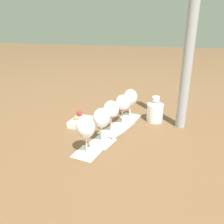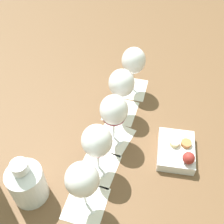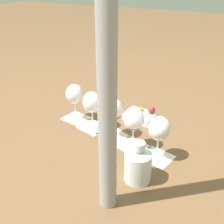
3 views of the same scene
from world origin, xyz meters
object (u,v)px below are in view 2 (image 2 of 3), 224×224
object	(u,v)px
wine_glass_2	(114,112)
snack_dish	(177,151)
wine_glass_0	(82,181)
wine_glass_4	(134,63)
wine_glass_1	(97,143)
ceramic_vase	(27,182)
wine_glass_3	(121,85)

from	to	relation	value
wine_glass_2	snack_dish	distance (m)	0.23
wine_glass_0	wine_glass_4	bearing A→B (deg)	-16.50
wine_glass_0	wine_glass_1	distance (m)	0.12
wine_glass_0	ceramic_vase	world-z (taller)	wine_glass_0
wine_glass_3	wine_glass_0	bearing A→B (deg)	164.65
wine_glass_4	snack_dish	bearing A→B (deg)	-156.32
wine_glass_2	wine_glass_3	distance (m)	0.12
wine_glass_0	wine_glass_1	bearing A→B (deg)	-13.96
wine_glass_1	wine_glass_4	size ratio (longest dim) A/B	1.00
wine_glass_0	wine_glass_3	world-z (taller)	same
ceramic_vase	wine_glass_0	bearing A→B (deg)	-99.34
wine_glass_1	wine_glass_3	size ratio (longest dim) A/B	1.00
wine_glass_3	wine_glass_1	bearing A→B (deg)	163.95
wine_glass_2	wine_glass_3	world-z (taller)	same
wine_glass_0	wine_glass_4	world-z (taller)	same
wine_glass_2	snack_dish	world-z (taller)	wine_glass_2
wine_glass_1	snack_dish	bearing A→B (deg)	-78.02
wine_glass_0	wine_glass_1	size ratio (longest dim) A/B	1.00
wine_glass_0	wine_glass_3	xyz separation A→B (m)	(0.34, -0.09, -0.00)
wine_glass_4	snack_dish	distance (m)	0.34
wine_glass_1	wine_glass_3	world-z (taller)	same
wine_glass_4	ceramic_vase	distance (m)	0.52
wine_glass_4	snack_dish	world-z (taller)	wine_glass_4
wine_glass_1	snack_dish	world-z (taller)	wine_glass_1
snack_dish	wine_glass_0	bearing A→B (deg)	121.80
wine_glass_4	snack_dish	size ratio (longest dim) A/B	1.15
wine_glass_2	wine_glass_4	size ratio (longest dim) A/B	1.00
wine_glass_2	ceramic_vase	xyz separation A→B (m)	(-0.20, 0.22, -0.06)
wine_glass_0	snack_dish	distance (m)	0.33
wine_glass_2	wine_glass_4	xyz separation A→B (m)	(0.23, -0.06, -0.00)
wine_glass_1	wine_glass_2	size ratio (longest dim) A/B	1.00
wine_glass_0	wine_glass_3	distance (m)	0.35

